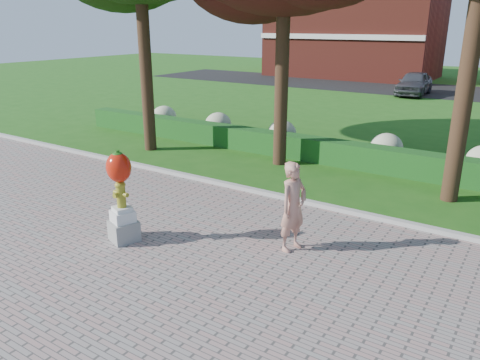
{
  "coord_description": "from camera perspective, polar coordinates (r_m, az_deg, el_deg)",
  "views": [
    {
      "loc": [
        5.27,
        -7.51,
        4.54
      ],
      "look_at": [
        -0.32,
        1.0,
        1.12
      ],
      "focal_mm": 35.0,
      "sensor_mm": 36.0,
      "label": 1
    }
  ],
  "objects": [
    {
      "name": "building_left",
      "position": [
        44.24,
        13.69,
        16.73
      ],
      "size": [
        14.0,
        8.0,
        7.0
      ],
      "primitive_type": "cube",
      "color": "maroon",
      "rests_on": "ground"
    },
    {
      "name": "ground",
      "position": [
        10.24,
        -1.59,
        -7.78
      ],
      "size": [
        100.0,
        100.0,
        0.0
      ],
      "primitive_type": "plane",
      "color": "#215816",
      "rests_on": "ground"
    },
    {
      "name": "curb",
      "position": [
        12.58,
        6.24,
        -2.35
      ],
      "size": [
        40.0,
        0.18,
        0.15
      ],
      "primitive_type": "cube",
      "color": "#ADADA5",
      "rests_on": "ground"
    },
    {
      "name": "woman",
      "position": [
        9.61,
        6.51,
        -3.25
      ],
      "size": [
        0.6,
        0.78,
        1.9
      ],
      "primitive_type": "imported",
      "rotation": [
        0.0,
        0.0,
        1.34
      ],
      "color": "tan",
      "rests_on": "walkway"
    },
    {
      "name": "hydrangea_row",
      "position": [
        16.69,
        15.99,
        4.01
      ],
      "size": [
        20.1,
        1.1,
        0.99
      ],
      "color": "#A3AA82",
      "rests_on": "ground"
    },
    {
      "name": "walkway",
      "position": [
        7.78,
        -19.58,
        -18.21
      ],
      "size": [
        40.0,
        14.0,
        0.04
      ],
      "primitive_type": "cube",
      "color": "gray",
      "rests_on": "ground"
    },
    {
      "name": "hydrant_sculpture",
      "position": [
        10.21,
        -14.32,
        -1.65
      ],
      "size": [
        0.71,
        0.71,
        2.03
      ],
      "rotation": [
        0.0,
        0.0,
        -0.36
      ],
      "color": "gray",
      "rests_on": "walkway"
    },
    {
      "name": "street",
      "position": [
        36.18,
        25.03,
        9.67
      ],
      "size": [
        50.0,
        8.0,
        0.02
      ],
      "primitive_type": "cube",
      "color": "black",
      "rests_on": "ground"
    },
    {
      "name": "lawn_hedge",
      "position": [
        15.98,
        12.89,
        3.08
      ],
      "size": [
        24.0,
        0.7,
        0.8
      ],
      "primitive_type": "cube",
      "color": "#164E1A",
      "rests_on": "ground"
    },
    {
      "name": "parked_car",
      "position": [
        33.59,
        20.47,
        11.01
      ],
      "size": [
        1.99,
        4.57,
        1.53
      ],
      "primitive_type": "imported",
      "rotation": [
        0.0,
        0.0,
        0.04
      ],
      "color": "#3F4046",
      "rests_on": "street"
    }
  ]
}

